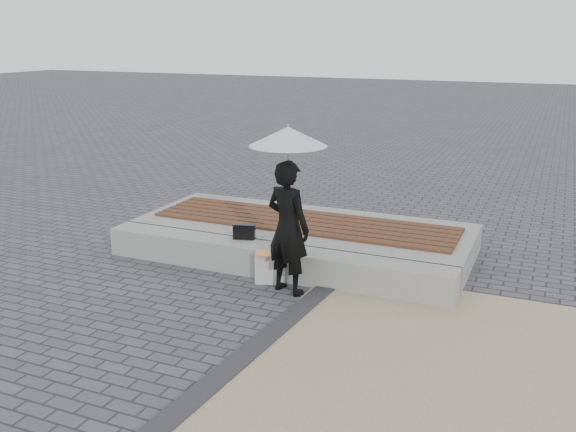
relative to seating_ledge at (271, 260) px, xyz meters
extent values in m
plane|color=#4B4B50|center=(0.00, -1.60, -0.20)|extent=(80.00, 80.00, 0.00)
cube|color=tan|center=(3.20, -2.10, -0.19)|extent=(5.00, 5.00, 0.02)
cube|color=#2E2E31|center=(0.75, -2.10, -0.18)|extent=(0.61, 5.20, 0.04)
cube|color=#979893|center=(0.00, 0.00, 0.00)|extent=(5.00, 0.45, 0.40)
cube|color=#9B9A96|center=(0.00, 1.20, 0.00)|extent=(5.00, 2.00, 0.40)
imported|color=black|center=(0.46, -0.46, 0.65)|extent=(0.71, 0.57, 1.70)
cylinder|color=#A2A2A6|center=(0.46, -0.46, 1.20)|extent=(0.02, 0.02, 0.94)
cone|color=silver|center=(0.46, -0.46, 1.79)|extent=(0.94, 0.94, 0.23)
sphere|color=#A2A2A6|center=(0.46, -0.46, 1.92)|extent=(0.03, 0.03, 0.03)
cube|color=black|center=(-0.47, 0.14, 0.31)|extent=(0.32, 0.19, 0.21)
cube|color=silver|center=(0.13, -0.28, 0.01)|extent=(0.43, 0.29, 0.42)
cube|color=#FC4533|center=(0.13, -0.33, 0.22)|extent=(0.38, 0.32, 0.01)
camera|label=1|loc=(3.44, -7.34, 2.96)|focal=39.55mm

